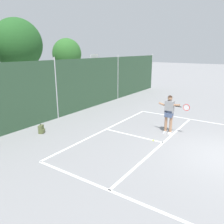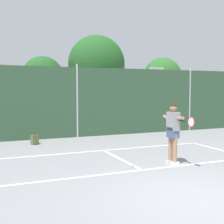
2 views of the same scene
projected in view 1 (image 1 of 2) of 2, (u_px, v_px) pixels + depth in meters
court_markings at (208, 153)px, 8.64m from camera, size 8.30×11.10×0.01m
chainlink_fence at (56, 90)px, 12.70m from camera, size 26.09×0.09×3.48m
basketball_hoop at (94, 71)px, 17.26m from camera, size 0.90×0.67×3.55m
tennis_player at (169, 111)px, 10.41m from camera, size 0.26×1.44×1.85m
tennis_ball at (153, 140)px, 9.79m from camera, size 0.07×0.07×0.07m
backpack_olive at (41, 129)px, 10.68m from camera, size 0.33×0.33×0.46m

